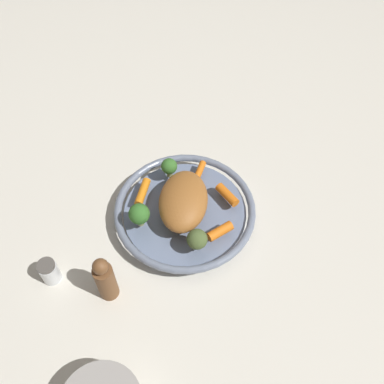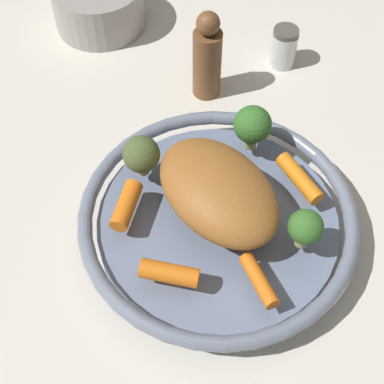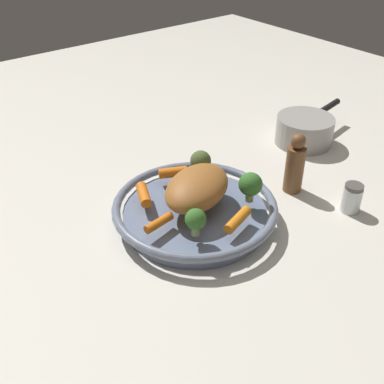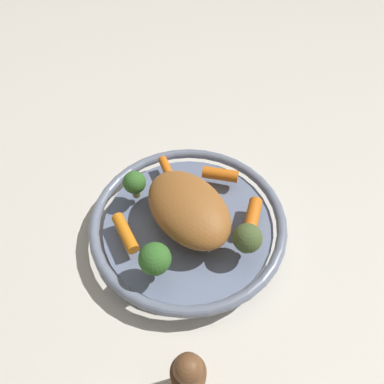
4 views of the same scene
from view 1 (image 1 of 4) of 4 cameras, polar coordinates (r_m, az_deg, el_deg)
The scene contains 12 objects.
ground_plane at distance 1.03m, azimuth -0.91°, elevation -3.42°, with size 2.40×2.40×0.00m, color silver.
serving_bowl at distance 1.01m, azimuth -0.93°, elevation -2.66°, with size 0.32×0.32×0.05m.
roast_chicken_piece at distance 0.96m, azimuth -1.13°, elevation -1.16°, with size 0.16×0.11×0.06m, color #9F612B.
baby_carrot_left at distance 1.04m, azimuth 0.92°, elevation 2.58°, with size 0.02×0.02×0.06m, color orange.
baby_carrot_right at distance 1.00m, azimuth 4.61°, elevation -0.37°, with size 0.02×0.02×0.06m, color orange.
baby_carrot_back at distance 0.94m, azimuth 3.67°, elevation -5.14°, with size 0.02×0.02×0.06m, color orange.
baby_carrot_center at distance 1.01m, azimuth -6.46°, elevation 0.02°, with size 0.02×0.02×0.07m, color orange.
broccoli_floret_small at distance 0.91m, azimuth 0.67°, elevation -6.20°, with size 0.04×0.04×0.05m.
broccoli_floret_large at distance 1.02m, azimuth -3.00°, elevation 3.32°, with size 0.04×0.04×0.05m.
broccoli_floret_mid at distance 0.94m, azimuth -6.90°, elevation -2.90°, with size 0.05×0.05×0.06m.
salt_shaker at distance 0.97m, azimuth -18.12°, elevation -9.82°, with size 0.04×0.04×0.06m.
pepper_mill at distance 0.90m, azimuth -11.25°, elevation -11.12°, with size 0.04×0.04×0.14m.
Camera 1 is at (0.29, -0.47, 0.87)m, focal length 40.88 mm.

